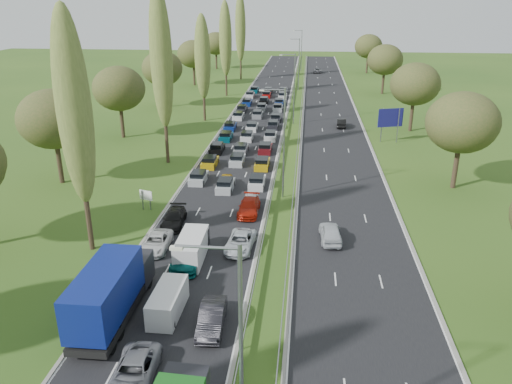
% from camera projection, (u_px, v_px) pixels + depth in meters
% --- Properties ---
extents(ground, '(260.00, 260.00, 0.00)m').
position_uv_depth(ground, '(294.00, 121.00, 89.54)').
color(ground, '#2B4E18').
rests_on(ground, ground).
extents(near_carriageway, '(10.50, 215.00, 0.04)m').
position_uv_depth(near_carriageway, '(258.00, 117.00, 92.50)').
color(near_carriageway, black).
rests_on(near_carriageway, ground).
extents(far_carriageway, '(10.50, 215.00, 0.04)m').
position_uv_depth(far_carriageway, '(331.00, 119.00, 91.21)').
color(far_carriageway, black).
rests_on(far_carriageway, ground).
extents(central_reservation, '(2.36, 215.00, 0.32)m').
position_uv_depth(central_reservation, '(294.00, 115.00, 91.66)').
color(central_reservation, gray).
rests_on(central_reservation, ground).
extents(lamp_columns, '(0.18, 140.18, 12.00)m').
position_uv_depth(lamp_columns, '(294.00, 89.00, 85.52)').
color(lamp_columns, gray).
rests_on(lamp_columns, ground).
extents(poplar_row, '(2.80, 127.80, 22.44)m').
position_uv_depth(poplar_row, '(188.00, 56.00, 75.62)').
color(poplar_row, '#2D2116').
rests_on(poplar_row, ground).
extents(woodland_left, '(8.00, 166.00, 11.10)m').
position_uv_depth(woodland_left, '(111.00, 92.00, 73.18)').
color(woodland_left, '#2D2116').
rests_on(woodland_left, ground).
extents(woodland_right, '(8.00, 153.00, 11.10)m').
position_uv_depth(woodland_right, '(426.00, 93.00, 72.53)').
color(woodland_right, '#2D2116').
rests_on(woodland_right, ground).
extents(traffic_queue_fill, '(9.05, 68.45, 0.80)m').
position_uv_depth(traffic_queue_fill, '(255.00, 121.00, 87.53)').
color(traffic_queue_fill, '#B2B7BC').
rests_on(traffic_queue_fill, ground).
extents(near_car_2, '(2.33, 4.80, 1.32)m').
position_uv_depth(near_car_2, '(156.00, 242.00, 43.42)').
color(near_car_2, silver).
rests_on(near_car_2, near_carriageway).
extents(near_car_3, '(2.21, 4.90, 1.39)m').
position_uv_depth(near_car_3, '(174.00, 218.00, 48.08)').
color(near_car_3, black).
rests_on(near_car_3, near_carriageway).
extents(near_car_6, '(2.53, 5.12, 1.40)m').
position_uv_depth(near_car_6, '(134.00, 372.00, 28.22)').
color(near_car_6, gray).
rests_on(near_car_6, near_carriageway).
extents(near_car_7, '(2.26, 5.52, 1.60)m').
position_uv_depth(near_car_7, '(188.00, 255.00, 40.95)').
color(near_car_7, '#05514F').
rests_on(near_car_7, near_carriageway).
extents(near_car_8, '(1.91, 4.07, 1.35)m').
position_uv_depth(near_car_8, '(226.00, 182.00, 57.81)').
color(near_car_8, '#B5800C').
rests_on(near_car_8, near_carriageway).
extents(near_car_9, '(1.84, 4.68, 1.52)m').
position_uv_depth(near_car_9, '(212.00, 318.00, 32.94)').
color(near_car_9, black).
rests_on(near_car_9, near_carriageway).
extents(near_car_10, '(2.60, 5.01, 1.35)m').
position_uv_depth(near_car_10, '(240.00, 242.00, 43.46)').
color(near_car_10, silver).
rests_on(near_car_10, near_carriageway).
extents(near_car_11, '(2.07, 4.97, 1.44)m').
position_uv_depth(near_car_11, '(249.00, 207.00, 50.70)').
color(near_car_11, '#AB1B0A').
rests_on(near_car_11, near_carriageway).
extents(near_car_12, '(1.88, 4.19, 1.40)m').
position_uv_depth(near_car_12, '(251.00, 202.00, 51.82)').
color(near_car_12, white).
rests_on(near_car_12, near_carriageway).
extents(far_car_0, '(2.12, 4.68, 1.56)m').
position_uv_depth(far_car_0, '(331.00, 233.00, 44.95)').
color(far_car_0, silver).
rests_on(far_car_0, far_carriageway).
extents(far_car_1, '(1.79, 4.39, 1.41)m').
position_uv_depth(far_car_1, '(342.00, 123.00, 85.12)').
color(far_car_1, black).
rests_on(far_car_1, far_carriageway).
extents(far_car_2, '(2.45, 5.09, 1.40)m').
position_uv_depth(far_car_2, '(318.00, 70.00, 148.33)').
color(far_car_2, slate).
rests_on(far_car_2, far_carriageway).
extents(blue_lorry, '(2.77, 9.98, 4.21)m').
position_uv_depth(blue_lorry, '(111.00, 291.00, 33.45)').
color(blue_lorry, black).
rests_on(blue_lorry, near_carriageway).
extents(white_van_front, '(1.83, 4.68, 1.88)m').
position_uv_depth(white_van_front, '(169.00, 300.00, 34.55)').
color(white_van_front, silver).
rests_on(white_van_front, near_carriageway).
extents(white_van_rear, '(2.07, 5.28, 2.12)m').
position_uv_depth(white_van_rear, '(192.00, 247.00, 41.74)').
color(white_van_rear, silver).
rests_on(white_van_rear, near_carriageway).
extents(info_sign, '(1.45, 0.58, 2.10)m').
position_uv_depth(info_sign, '(146.00, 197.00, 51.42)').
color(info_sign, gray).
rests_on(info_sign, ground).
extents(direction_sign, '(3.84, 1.31, 5.20)m').
position_uv_depth(direction_sign, '(391.00, 119.00, 75.12)').
color(direction_sign, gray).
rests_on(direction_sign, ground).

